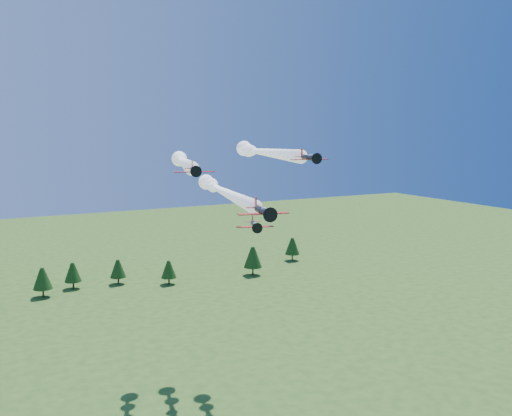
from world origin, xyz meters
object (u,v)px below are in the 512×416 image
plane_lead (223,191)px  plane_left (183,161)px  plane_right (262,152)px  plane_slot (255,225)px

plane_lead → plane_left: plane_left is taller
plane_left → plane_right: plane_right is taller
plane_left → plane_lead: bearing=-30.1°
plane_lead → plane_right: (9.67, 0.20, 8.12)m
plane_left → plane_right: bearing=-5.7°
plane_left → plane_slot: 26.63m
plane_left → plane_slot: size_ratio=6.04×
plane_right → plane_lead: bearing=-168.1°
plane_lead → plane_slot: plane_lead is taller
plane_right → plane_slot: size_ratio=5.99×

